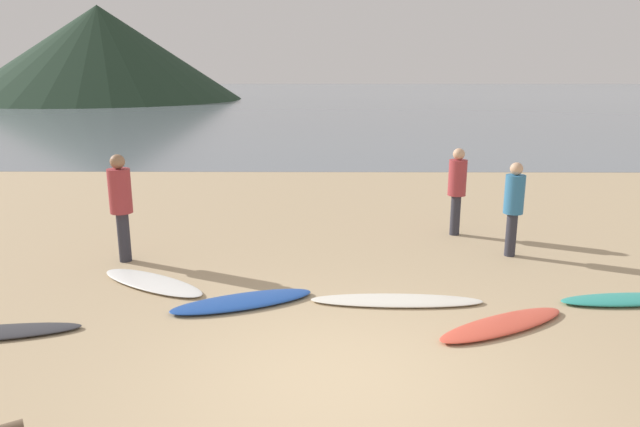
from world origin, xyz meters
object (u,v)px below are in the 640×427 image
at_px(surfboard_4, 397,300).
at_px(person_0, 457,184).
at_px(surfboard_2, 152,282).
at_px(surfboard_3, 243,301).
at_px(person_2, 121,199).
at_px(surfboard_6, 627,299).
at_px(person_1, 514,202).
at_px(surfboard_5, 503,324).

xyz_separation_m(surfboard_4, person_0, (1.54, 3.41, 0.97)).
relative_size(surfboard_2, surfboard_4, 0.83).
height_order(surfboard_2, surfboard_3, surfboard_3).
xyz_separation_m(person_0, person_2, (-5.94, -1.65, 0.07)).
relative_size(surfboard_2, surfboard_6, 1.06).
xyz_separation_m(surfboard_4, surfboard_6, (3.22, 0.03, 0.01)).
xyz_separation_m(surfboard_6, person_0, (-1.68, 3.38, 0.96)).
relative_size(surfboard_6, person_1, 1.16).
height_order(surfboard_3, person_0, person_0).
bearing_deg(surfboard_6, surfboard_4, 175.68).
height_order(surfboard_2, surfboard_6, surfboard_6).
xyz_separation_m(surfboard_2, surfboard_6, (6.84, -0.62, 0.01)).
relative_size(surfboard_3, person_0, 1.18).
bearing_deg(person_2, surfboard_2, 30.29).
distance_m(person_0, person_1, 1.47).
bearing_deg(surfboard_3, surfboard_6, -21.12).
height_order(surfboard_6, person_2, person_2).
xyz_separation_m(surfboard_2, person_0, (5.16, 2.75, 0.97)).
distance_m(surfboard_4, person_1, 3.20).
bearing_deg(surfboard_4, person_1, 44.51).
height_order(surfboard_5, surfboard_6, surfboard_6).
bearing_deg(person_0, surfboard_6, 111.75).
bearing_deg(surfboard_6, person_0, 111.52).
relative_size(surfboard_5, person_2, 1.10).
distance_m(surfboard_2, surfboard_6, 6.87).
distance_m(surfboard_3, person_0, 5.17).
bearing_deg(surfboard_3, person_0, 21.07).
height_order(surfboard_3, person_1, person_1).
height_order(person_0, person_1, person_0).
relative_size(surfboard_4, surfboard_6, 1.27).
relative_size(surfboard_2, person_0, 1.18).
distance_m(surfboard_2, surfboard_5, 5.08).
relative_size(surfboard_4, person_1, 1.46).
relative_size(surfboard_6, person_0, 1.11).
height_order(surfboard_4, surfboard_6, surfboard_6).
relative_size(surfboard_4, person_2, 1.32).
height_order(surfboard_2, person_2, person_2).
bearing_deg(surfboard_2, person_0, 60.39).
relative_size(surfboard_4, surfboard_5, 1.20).
distance_m(surfboard_3, surfboard_5, 3.46).
bearing_deg(surfboard_2, person_1, 46.26).
bearing_deg(person_1, person_2, -144.42).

